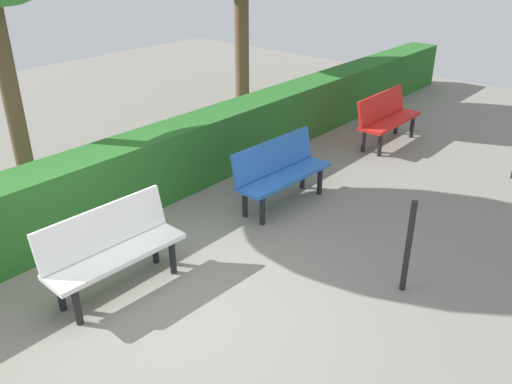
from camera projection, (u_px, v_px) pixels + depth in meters
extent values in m
plane|color=gray|center=(166.00, 308.00, 5.08)|extent=(21.04, 21.04, 0.00)
cube|color=red|center=(390.00, 121.00, 8.88)|extent=(1.46, 0.42, 0.05)
cube|color=red|center=(381.00, 105.00, 8.89)|extent=(1.46, 0.13, 0.42)
cylinder|color=black|center=(412.00, 127.00, 9.28)|extent=(0.07, 0.07, 0.39)
cylinder|color=black|center=(397.00, 123.00, 9.46)|extent=(0.07, 0.07, 0.39)
cylinder|color=black|center=(380.00, 144.00, 8.49)|extent=(0.07, 0.07, 0.39)
cylinder|color=black|center=(364.00, 140.00, 8.67)|extent=(0.07, 0.07, 0.39)
cube|color=blue|center=(284.00, 176.00, 6.85)|extent=(1.48, 0.49, 0.05)
cube|color=blue|center=(274.00, 156.00, 6.86)|extent=(1.47, 0.19, 0.42)
cylinder|color=black|center=(320.00, 181.00, 7.23)|extent=(0.07, 0.07, 0.39)
cylinder|color=black|center=(303.00, 175.00, 7.42)|extent=(0.07, 0.07, 0.39)
cylinder|color=black|center=(262.00, 210.00, 6.47)|extent=(0.07, 0.07, 0.39)
cylinder|color=black|center=(245.00, 203.00, 6.65)|extent=(0.07, 0.07, 0.39)
cube|color=white|center=(117.00, 255.00, 5.15)|extent=(1.43, 0.48, 0.05)
cube|color=white|center=(103.00, 228.00, 5.17)|extent=(1.41, 0.19, 0.42)
cylinder|color=black|center=(173.00, 257.00, 5.53)|extent=(0.07, 0.07, 0.39)
cylinder|color=black|center=(155.00, 247.00, 5.71)|extent=(0.07, 0.07, 0.39)
cylinder|color=black|center=(77.00, 306.00, 4.79)|extent=(0.07, 0.07, 0.39)
cylinder|color=black|center=(60.00, 293.00, 4.98)|extent=(0.07, 0.07, 0.39)
cube|color=#266023|center=(138.00, 173.00, 6.84)|extent=(17.04, 0.62, 0.92)
cylinder|color=brown|center=(242.00, 39.00, 10.39)|extent=(0.28, 0.28, 2.78)
cylinder|color=brown|center=(10.00, 90.00, 6.52)|extent=(0.22, 0.22, 3.01)
cylinder|color=black|center=(408.00, 247.00, 5.13)|extent=(0.06, 0.06, 1.00)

